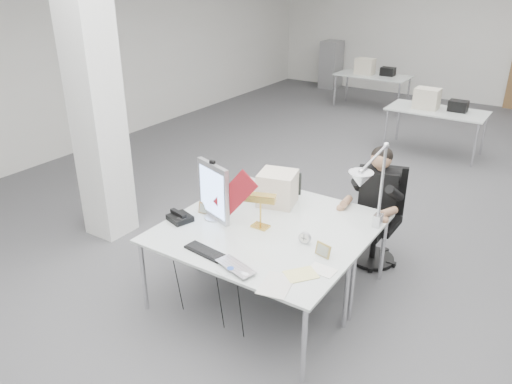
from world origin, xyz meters
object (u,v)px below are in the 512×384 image
bankers_lamp (260,212)px  seated_person (378,188)px  beige_monitor (278,188)px  architect_lamp (372,187)px  monitor (213,191)px  office_chair (376,223)px  desk_phone (180,218)px  desk_main (242,248)px  laptop (230,270)px

bankers_lamp → seated_person: bearing=39.6°
beige_monitor → architect_lamp: architect_lamp is taller
monitor → bankers_lamp: 0.50m
office_chair → bankers_lamp: bearing=-136.2°
office_chair → bankers_lamp: bankers_lamp is taller
monitor → desk_phone: bearing=-117.9°
monitor → bankers_lamp: monitor is taller
desk_phone → desk_main: bearing=11.4°
monitor → architect_lamp: architect_lamp is taller
office_chair → seated_person: (0.00, -0.05, 0.43)m
office_chair → desk_phone: size_ratio=4.43×
office_chair → desk_phone: 2.09m
desk_phone → seated_person: bearing=63.3°
laptop → desk_main: bearing=127.5°
seated_person → beige_monitor: size_ratio=2.33×
desk_main → architect_lamp: (0.84, 0.76, 0.51)m
monitor → desk_phone: (-0.24, -0.23, -0.25)m
office_chair → laptop: office_chair is taller
office_chair → seated_person: 0.43m
office_chair → desk_phone: bearing=-149.0°
laptop → desk_phone: (-0.91, 0.44, 0.01)m
desk_main → beige_monitor: (-0.19, 0.92, 0.18)m
desk_phone → beige_monitor: size_ratio=0.59×
office_chair → beige_monitor: size_ratio=2.62×
laptop → desk_phone: size_ratio=1.75×
laptop → beige_monitor: beige_monitor is taller
desk_main → bankers_lamp: size_ratio=5.83×
beige_monitor → laptop: bearing=-89.8°
office_chair → laptop: (-0.50, -1.95, 0.30)m
office_chair → architect_lamp: size_ratio=0.95×
laptop → bankers_lamp: 0.79m
desk_main → seated_person: bearing=67.5°
desk_main → office_chair: bearing=68.1°
beige_monitor → bankers_lamp: bearing=-90.2°
desk_main → desk_phone: bearing=174.0°
laptop → bankers_lamp: size_ratio=1.20×
seated_person → bankers_lamp: seated_person is taller
beige_monitor → desk_main: bearing=-92.6°
desk_main → seated_person: (0.64, 1.54, 0.16)m
monitor → laptop: size_ratio=1.51×
office_chair → seated_person: size_ratio=1.13×
desk_phone → architect_lamp: architect_lamp is taller
monitor → laptop: 0.99m
monitor → beige_monitor: bearing=79.5°
desk_main → office_chair: (0.64, 1.59, -0.27)m
bankers_lamp → beige_monitor: size_ratio=0.86×
seated_person → architect_lamp: 0.88m
desk_phone → laptop: bearing=-8.3°
desk_main → bankers_lamp: bankers_lamp is taller
architect_lamp → monitor: bearing=177.1°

